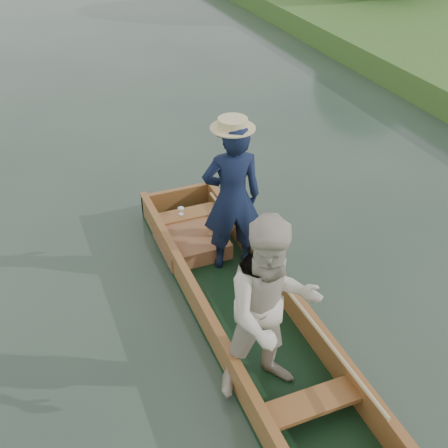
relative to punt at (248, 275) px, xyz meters
name	(u,v)px	position (x,y,z in m)	size (l,w,h in m)	color
ground	(243,316)	(0.05, 0.21, -0.81)	(120.00, 120.00, 0.00)	#283D30
punt	(248,275)	(0.00, 0.00, 0.00)	(1.35, 5.00, 2.11)	black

